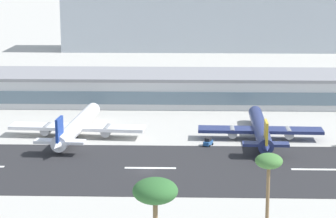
{
  "coord_description": "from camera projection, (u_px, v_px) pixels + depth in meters",
  "views": [
    {
      "loc": [
        9.12,
        -145.99,
        47.2
      ],
      "look_at": [
        3.75,
        38.77,
        6.03
      ],
      "focal_mm": 71.15,
      "sensor_mm": 36.0,
      "label": 1
    }
  ],
  "objects": [
    {
      "name": "palm_tree_1",
      "position": [
        155.0,
        193.0,
        97.13
      ],
      "size": [
        6.7,
        6.7,
        16.26
      ],
      "color": "brown",
      "rests_on": "ground_plane"
    },
    {
      "name": "runway_centreline_dash_5",
      "position": [
        317.0,
        169.0,
        153.86
      ],
      "size": [
        12.0,
        1.2,
        0.01
      ],
      "primitive_type": "cube",
      "color": "white",
      "rests_on": "runway_strip"
    },
    {
      "name": "service_baggage_tug_0",
      "position": [
        208.0,
        142.0,
        173.67
      ],
      "size": [
        2.86,
        3.57,
        2.2
      ],
      "rotation": [
        0.0,
        0.0,
        1.16
      ],
      "color": "#23569E",
      "rests_on": "ground_plane"
    },
    {
      "name": "distant_hotel_block",
      "position": [
        198.0,
        17.0,
        359.72
      ],
      "size": [
        144.12,
        30.88,
        35.13
      ],
      "primitive_type": "cube",
      "color": "#A8B2BC",
      "rests_on": "ground_plane"
    },
    {
      "name": "runway_centreline_dash_4",
      "position": [
        150.0,
        168.0,
        154.96
      ],
      "size": [
        12.0,
        1.2,
        0.01
      ],
      "primitive_type": "cube",
      "color": "white",
      "rests_on": "runway_strip"
    },
    {
      "name": "terminal_building",
      "position": [
        170.0,
        88.0,
        226.47
      ],
      "size": [
        203.33,
        27.11,
        10.15
      ],
      "color": "#B7BABC",
      "rests_on": "ground_plane"
    },
    {
      "name": "airliner_gold_tail_gate_1",
      "position": [
        260.0,
        130.0,
        178.71
      ],
      "size": [
        33.67,
        43.92,
        9.16
      ],
      "rotation": [
        0.0,
        0.0,
        1.54
      ],
      "color": "navy",
      "rests_on": "ground_plane"
    },
    {
      "name": "airliner_navy_tail_gate_0",
      "position": [
        76.0,
        127.0,
        181.13
      ],
      "size": [
        37.52,
        45.91,
        9.58
      ],
      "rotation": [
        0.0,
        0.0,
        1.49
      ],
      "color": "white",
      "rests_on": "ground_plane"
    },
    {
      "name": "ground_plane",
      "position": [
        147.0,
        171.0,
        152.95
      ],
      "size": [
        1400.0,
        1400.0,
        0.0
      ],
      "primitive_type": "plane",
      "color": "#B2AFA8"
    },
    {
      "name": "palm_tree_2",
      "position": [
        269.0,
        164.0,
        116.98
      ],
      "size": [
        4.89,
        4.89,
        14.21
      ],
      "color": "brown",
      "rests_on": "ground_plane"
    },
    {
      "name": "runway_strip",
      "position": [
        147.0,
        168.0,
        154.99
      ],
      "size": [
        800.0,
        38.73,
        0.08
      ],
      "primitive_type": "cube",
      "color": "#262628",
      "rests_on": "ground_plane"
    }
  ]
}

